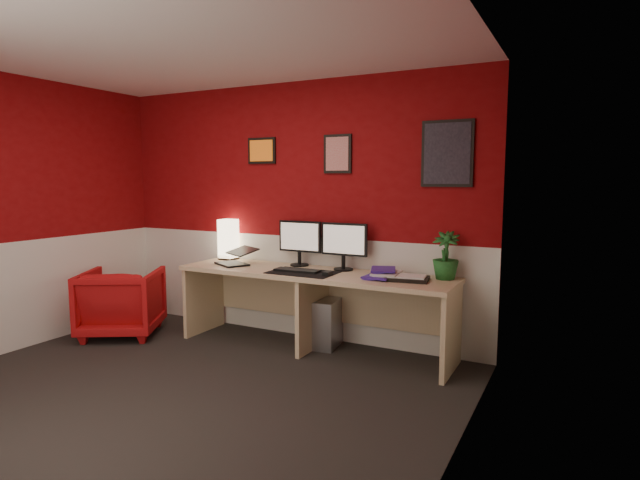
{
  "coord_description": "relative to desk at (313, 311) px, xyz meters",
  "views": [
    {
      "loc": [
        2.6,
        -2.67,
        1.57
      ],
      "look_at": [
        0.6,
        1.21,
        1.05
      ],
      "focal_mm": 28.99,
      "sensor_mm": 36.0,
      "label": 1
    }
  ],
  "objects": [
    {
      "name": "ground",
      "position": [
        -0.42,
        -1.41,
        -0.36
      ],
      "size": [
        4.0,
        3.5,
        0.01
      ],
      "primitive_type": "cube",
      "color": "black",
      "rests_on": "ground"
    },
    {
      "name": "ceiling",
      "position": [
        -0.42,
        -1.41,
        2.13
      ],
      "size": [
        4.0,
        3.5,
        0.01
      ],
      "primitive_type": "cube",
      "color": "white",
      "rests_on": "ground"
    },
    {
      "name": "wall_back",
      "position": [
        -0.42,
        0.34,
        0.89
      ],
      "size": [
        4.0,
        0.01,
        2.5
      ],
      "primitive_type": "cube",
      "color": "maroon",
      "rests_on": "ground"
    },
    {
      "name": "wall_right",
      "position": [
        1.58,
        -1.41,
        0.89
      ],
      "size": [
        0.01,
        3.5,
        2.5
      ],
      "primitive_type": "cube",
      "color": "maroon",
      "rests_on": "ground"
    },
    {
      "name": "wainscot_back",
      "position": [
        -0.42,
        0.34,
        0.14
      ],
      "size": [
        4.0,
        0.01,
        1.0
      ],
      "primitive_type": "cube",
      "color": "silver",
      "rests_on": "ground"
    },
    {
      "name": "wainscot_right",
      "position": [
        1.57,
        -1.41,
        0.14
      ],
      "size": [
        0.01,
        3.5,
        1.0
      ],
      "primitive_type": "cube",
      "color": "silver",
      "rests_on": "ground"
    },
    {
      "name": "desk",
      "position": [
        0.0,
        0.0,
        0.0
      ],
      "size": [
        2.6,
        0.65,
        0.73
      ],
      "primitive_type": "cube",
      "color": "#D0B585",
      "rests_on": "ground"
    },
    {
      "name": "shoji_lamp",
      "position": [
        -1.12,
        0.23,
        0.56
      ],
      "size": [
        0.16,
        0.16,
        0.4
      ],
      "primitive_type": "cube",
      "color": "#FFE5B2",
      "rests_on": "desk"
    },
    {
      "name": "laptop",
      "position": [
        -0.88,
        -0.04,
        0.47
      ],
      "size": [
        0.4,
        0.36,
        0.22
      ],
      "primitive_type": "cube",
      "rotation": [
        0.0,
        0.0,
        -0.49
      ],
      "color": "black",
      "rests_on": "desk"
    },
    {
      "name": "monitor_left",
      "position": [
        -0.27,
        0.22,
        0.66
      ],
      "size": [
        0.45,
        0.06,
        0.58
      ],
      "primitive_type": "cube",
      "color": "black",
      "rests_on": "desk"
    },
    {
      "name": "monitor_right",
      "position": [
        0.22,
        0.2,
        0.66
      ],
      "size": [
        0.45,
        0.06,
        0.58
      ],
      "primitive_type": "cube",
      "color": "black",
      "rests_on": "desk"
    },
    {
      "name": "desk_mat",
      "position": [
        -0.05,
        -0.09,
        0.37
      ],
      "size": [
        0.6,
        0.38,
        0.01
      ],
      "primitive_type": "cube",
      "color": "black",
      "rests_on": "desk"
    },
    {
      "name": "keyboard",
      "position": [
        -0.12,
        -0.08,
        0.38
      ],
      "size": [
        0.43,
        0.16,
        0.02
      ],
      "primitive_type": "cube",
      "rotation": [
        0.0,
        0.0,
        0.05
      ],
      "color": "black",
      "rests_on": "desk_mat"
    },
    {
      "name": "mouse",
      "position": [
        0.21,
        -0.11,
        0.39
      ],
      "size": [
        0.06,
        0.1,
        0.03
      ],
      "primitive_type": "cube",
      "rotation": [
        0.0,
        0.0,
        -0.0
      ],
      "color": "black",
      "rests_on": "desk_mat"
    },
    {
      "name": "book_bottom",
      "position": [
        0.55,
        -0.01,
        0.38
      ],
      "size": [
        0.25,
        0.33,
        0.03
      ],
      "primitive_type": "imported",
      "rotation": [
        0.0,
        0.0,
        -0.07
      ],
      "color": "#3B1F90",
      "rests_on": "desk"
    },
    {
      "name": "book_middle",
      "position": [
        0.59,
        0.01,
        0.4
      ],
      "size": [
        0.24,
        0.31,
        0.02
      ],
      "primitive_type": "imported",
      "rotation": [
        0.0,
        0.0,
        0.1
      ],
      "color": "silver",
      "rests_on": "book_bottom"
    },
    {
      "name": "book_top",
      "position": [
        0.57,
        0.0,
        0.43
      ],
      "size": [
        0.29,
        0.33,
        0.03
      ],
      "primitive_type": "imported",
      "rotation": [
        0.0,
        0.0,
        0.33
      ],
      "color": "#3B1F90",
      "rests_on": "book_middle"
    },
    {
      "name": "zen_tray",
      "position": [
        0.89,
        -0.0,
        0.38
      ],
      "size": [
        0.38,
        0.3,
        0.03
      ],
      "primitive_type": "cube",
      "rotation": [
        0.0,
        0.0,
        0.15
      ],
      "color": "black",
      "rests_on": "desk"
    },
    {
      "name": "potted_plant",
      "position": [
        1.15,
        0.2,
        0.57
      ],
      "size": [
        0.23,
        0.23,
        0.4
      ],
      "primitive_type": "imported",
      "rotation": [
        0.0,
        0.0,
        0.04
      ],
      "color": "#19591E",
      "rests_on": "desk"
    },
    {
      "name": "pc_tower",
      "position": [
        0.07,
        0.18,
        -0.14
      ],
      "size": [
        0.26,
        0.47,
        0.45
      ],
      "primitive_type": "cube",
      "rotation": [
        0.0,
        0.0,
        0.14
      ],
      "color": "#99999E",
      "rests_on": "ground"
    },
    {
      "name": "armchair",
      "position": [
        -1.92,
        -0.48,
        -0.03
      ],
      "size": [
        0.99,
        1.0,
        0.67
      ],
      "primitive_type": "imported",
      "rotation": [
        0.0,
        0.0,
        3.67
      ],
      "color": "#AB0A0C",
      "rests_on": "ground"
    },
    {
      "name": "art_left",
      "position": [
        -0.76,
        0.33,
        1.49
      ],
      "size": [
        0.32,
        0.02,
        0.26
      ],
      "primitive_type": "cube",
      "color": "orange",
      "rests_on": "wall_back"
    },
    {
      "name": "art_center",
      "position": [
        0.09,
        0.33,
        1.44
      ],
      "size": [
        0.28,
        0.02,
        0.36
      ],
      "primitive_type": "cube",
      "color": "red",
      "rests_on": "wall_back"
    },
    {
      "name": "art_right",
      "position": [
        1.11,
        0.33,
        1.42
      ],
      "size": [
        0.44,
        0.02,
        0.56
      ],
      "primitive_type": "cube",
      "color": "black",
      "rests_on": "wall_back"
    }
  ]
}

